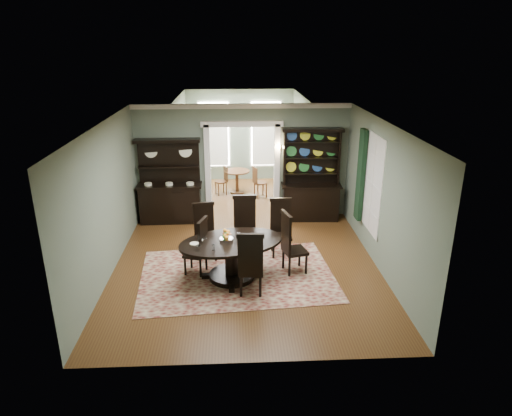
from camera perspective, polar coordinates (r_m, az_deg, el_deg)
The scene contains 19 objects.
room at distance 9.05m, azimuth -1.32°, elevation 1.54°, with size 5.51×6.01×3.01m.
parlor at distance 14.37m, azimuth -1.94°, elevation 8.36°, with size 3.51×3.50×3.01m.
doorway_trim at distance 11.88m, azimuth -1.72°, elevation 6.31°, with size 2.08×0.25×2.57m.
right_window at distance 10.31m, azimuth 13.70°, elevation 3.44°, with size 0.15×1.47×2.12m.
wall_sconce at distance 11.72m, azimuth 2.96°, elevation 7.47°, with size 0.27×0.21×0.21m.
rug at distance 9.34m, azimuth -2.35°, elevation -8.38°, with size 3.85×2.66×0.01m, color maroon.
dining_table at distance 9.00m, azimuth -3.10°, elevation -5.58°, with size 2.36×2.36×0.81m.
centerpiece at distance 8.90m, azimuth -3.74°, elevation -3.70°, with size 1.32×0.85×0.22m.
chair_far_left at distance 9.90m, azimuth -6.42°, elevation -2.65°, with size 0.54×0.52×1.23m.
chair_far_mid at distance 9.94m, azimuth -1.41°, elevation -2.04°, with size 0.52×0.48×1.35m.
chair_far_right at distance 10.02m, azimuth 3.11°, elevation -2.15°, with size 0.49×0.45×1.27m.
chair_end_left at distance 9.21m, azimuth -7.06°, elevation -4.65°, with size 0.53×0.54×1.19m.
chair_end_right at distance 9.19m, azimuth 4.29°, elevation -4.21°, with size 0.56×0.58×1.30m.
chair_near at distance 8.35m, azimuth -0.68°, elevation -6.83°, with size 0.50×0.48×1.29m.
sideboard at distance 11.99m, azimuth -10.67°, elevation 1.81°, with size 1.65×0.61×2.17m.
welsh_dresser at distance 12.00m, azimuth 6.85°, elevation 2.62°, with size 1.57×0.63×2.41m.
parlor_table at distance 14.07m, azimuth -2.39°, elevation 3.71°, with size 0.78×0.78×0.72m.
parlor_chair_left at distance 14.01m, azimuth -4.17°, elevation 3.55°, with size 0.40×0.40×0.86m.
parlor_chair_right at distance 13.68m, azimuth 0.30°, elevation 3.38°, with size 0.44×0.43×0.94m.
Camera 1 is at (-0.22, -8.53, 4.49)m, focal length 32.00 mm.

